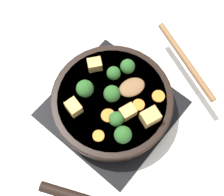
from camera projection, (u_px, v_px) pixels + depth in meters
ground_plane at (112, 109)px, 0.85m from camera, size 2.40×2.40×0.00m
front_burner_grate at (112, 107)px, 0.83m from camera, size 0.31×0.31×0.03m
skillet_pan at (112, 102)px, 0.79m from camera, size 0.43×0.35×0.05m
wooden_spoon at (164, 72)px, 0.79m from camera, size 0.24×0.24×0.02m
tofu_cube_center_large at (150, 117)px, 0.74m from camera, size 0.05×0.05×0.03m
tofu_cube_near_handle at (74, 107)px, 0.75m from camera, size 0.04×0.04×0.03m
tofu_cube_east_chunk at (128, 112)px, 0.74m from camera, size 0.04×0.04×0.03m
tofu_cube_west_chunk at (95, 65)px, 0.79m from camera, size 0.05×0.04×0.03m
broccoli_floret_near_spoon at (116, 119)px, 0.73m from camera, size 0.04×0.04×0.04m
broccoli_floret_center_top at (85, 89)px, 0.75m from camera, size 0.04×0.04×0.05m
broccoli_floret_east_rim at (110, 93)px, 0.75m from camera, size 0.04×0.04×0.05m
broccoli_floret_west_rim at (123, 135)px, 0.71m from camera, size 0.04×0.04×0.05m
broccoli_floret_north_edge at (114, 73)px, 0.77m from camera, size 0.03×0.03×0.04m
broccoli_floret_south_cluster at (128, 67)px, 0.78m from camera, size 0.04×0.04×0.04m
carrot_slice_orange_thin at (98, 136)px, 0.73m from camera, size 0.03×0.03×0.01m
carrot_slice_near_center at (108, 116)px, 0.75m from camera, size 0.03×0.03×0.01m
carrot_slice_edge_slice at (158, 96)px, 0.77m from camera, size 0.03×0.03×0.01m
carrot_slice_under_broccoli at (139, 105)px, 0.76m from camera, size 0.03×0.03×0.01m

